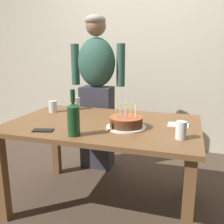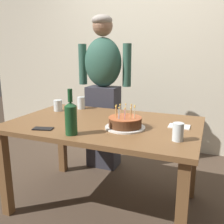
{
  "view_description": "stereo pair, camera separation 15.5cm",
  "coord_description": "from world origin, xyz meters",
  "px_view_note": "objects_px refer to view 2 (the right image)",
  "views": [
    {
      "loc": [
        0.64,
        -1.82,
        1.29
      ],
      "look_at": [
        0.08,
        -0.04,
        0.84
      ],
      "focal_mm": 40.16,
      "sensor_mm": 36.0,
      "label": 1
    },
    {
      "loc": [
        0.78,
        -1.77,
        1.29
      ],
      "look_at": [
        0.08,
        -0.04,
        0.84
      ],
      "focal_mm": 40.16,
      "sensor_mm": 36.0,
      "label": 2
    }
  ],
  "objects_px": {
    "water_glass_near": "(178,132)",
    "wine_bottle": "(71,117)",
    "cell_phone": "(43,129)",
    "napkin_stack": "(179,126)",
    "water_glass_far": "(58,105)",
    "person_man_bearded": "(103,91)",
    "water_glass_side": "(81,103)",
    "birthday_cake": "(125,123)"
  },
  "relations": [
    {
      "from": "water_glass_side",
      "to": "napkin_stack",
      "type": "distance_m",
      "value": 1.03
    },
    {
      "from": "water_glass_far",
      "to": "water_glass_side",
      "type": "xyz_separation_m",
      "value": [
        0.16,
        0.17,
        0.01
      ]
    },
    {
      "from": "water_glass_near",
      "to": "wine_bottle",
      "type": "relative_size",
      "value": 0.37
    },
    {
      "from": "water_glass_near",
      "to": "wine_bottle",
      "type": "height_order",
      "value": "wine_bottle"
    },
    {
      "from": "water_glass_far",
      "to": "cell_phone",
      "type": "relative_size",
      "value": 0.73
    },
    {
      "from": "wine_bottle",
      "to": "napkin_stack",
      "type": "height_order",
      "value": "wine_bottle"
    },
    {
      "from": "napkin_stack",
      "to": "water_glass_far",
      "type": "bearing_deg",
      "value": 174.58
    },
    {
      "from": "water_glass_side",
      "to": "wine_bottle",
      "type": "relative_size",
      "value": 0.37
    },
    {
      "from": "birthday_cake",
      "to": "napkin_stack",
      "type": "bearing_deg",
      "value": 26.38
    },
    {
      "from": "birthday_cake",
      "to": "water_glass_far",
      "type": "xyz_separation_m",
      "value": [
        -0.78,
        0.29,
        0.01
      ]
    },
    {
      "from": "water_glass_near",
      "to": "cell_phone",
      "type": "height_order",
      "value": "water_glass_near"
    },
    {
      "from": "water_glass_far",
      "to": "wine_bottle",
      "type": "bearing_deg",
      "value": -49.32
    },
    {
      "from": "cell_phone",
      "to": "napkin_stack",
      "type": "xyz_separation_m",
      "value": [
        0.92,
        0.43,
        0.0
      ]
    },
    {
      "from": "water_glass_far",
      "to": "water_glass_side",
      "type": "bearing_deg",
      "value": 46.31
    },
    {
      "from": "wine_bottle",
      "to": "napkin_stack",
      "type": "distance_m",
      "value": 0.81
    },
    {
      "from": "cell_phone",
      "to": "person_man_bearded",
      "type": "distance_m",
      "value": 1.06
    },
    {
      "from": "water_glass_near",
      "to": "water_glass_far",
      "type": "distance_m",
      "value": 1.25
    },
    {
      "from": "birthday_cake",
      "to": "cell_phone",
      "type": "relative_size",
      "value": 2.07
    },
    {
      "from": "water_glass_near",
      "to": "wine_bottle",
      "type": "bearing_deg",
      "value": -168.19
    },
    {
      "from": "water_glass_far",
      "to": "napkin_stack",
      "type": "relative_size",
      "value": 0.68
    },
    {
      "from": "birthday_cake",
      "to": "wine_bottle",
      "type": "height_order",
      "value": "wine_bottle"
    },
    {
      "from": "napkin_stack",
      "to": "water_glass_near",
      "type": "bearing_deg",
      "value": -84.71
    },
    {
      "from": "cell_phone",
      "to": "person_man_bearded",
      "type": "relative_size",
      "value": 0.09
    },
    {
      "from": "wine_bottle",
      "to": "birthday_cake",
      "type": "bearing_deg",
      "value": 42.81
    },
    {
      "from": "birthday_cake",
      "to": "water_glass_near",
      "type": "xyz_separation_m",
      "value": [
        0.4,
        -0.13,
        0.02
      ]
    },
    {
      "from": "water_glass_near",
      "to": "water_glass_side",
      "type": "bearing_deg",
      "value": 149.99
    },
    {
      "from": "water_glass_far",
      "to": "cell_phone",
      "type": "height_order",
      "value": "water_glass_far"
    },
    {
      "from": "water_glass_side",
      "to": "napkin_stack",
      "type": "bearing_deg",
      "value": -15.63
    },
    {
      "from": "water_glass_near",
      "to": "napkin_stack",
      "type": "relative_size",
      "value": 0.75
    },
    {
      "from": "birthday_cake",
      "to": "cell_phone",
      "type": "height_order",
      "value": "birthday_cake"
    },
    {
      "from": "birthday_cake",
      "to": "person_man_bearded",
      "type": "xyz_separation_m",
      "value": [
        -0.53,
        0.8,
        0.09
      ]
    },
    {
      "from": "water_glass_side",
      "to": "napkin_stack",
      "type": "relative_size",
      "value": 0.76
    },
    {
      "from": "cell_phone",
      "to": "napkin_stack",
      "type": "height_order",
      "value": "same"
    },
    {
      "from": "cell_phone",
      "to": "water_glass_far",
      "type": "bearing_deg",
      "value": 98.09
    },
    {
      "from": "birthday_cake",
      "to": "water_glass_far",
      "type": "relative_size",
      "value": 2.83
    },
    {
      "from": "water_glass_far",
      "to": "wine_bottle",
      "type": "xyz_separation_m",
      "value": [
        0.48,
        -0.56,
        0.07
      ]
    },
    {
      "from": "birthday_cake",
      "to": "water_glass_far",
      "type": "distance_m",
      "value": 0.83
    },
    {
      "from": "birthday_cake",
      "to": "person_man_bearded",
      "type": "relative_size",
      "value": 0.18
    },
    {
      "from": "water_glass_side",
      "to": "birthday_cake",
      "type": "bearing_deg",
      "value": -36.58
    },
    {
      "from": "water_glass_side",
      "to": "wine_bottle",
      "type": "height_order",
      "value": "wine_bottle"
    },
    {
      "from": "water_glass_near",
      "to": "person_man_bearded",
      "type": "bearing_deg",
      "value": 134.92
    },
    {
      "from": "birthday_cake",
      "to": "water_glass_side",
      "type": "xyz_separation_m",
      "value": [
        -0.62,
        0.46,
        0.02
      ]
    }
  ]
}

